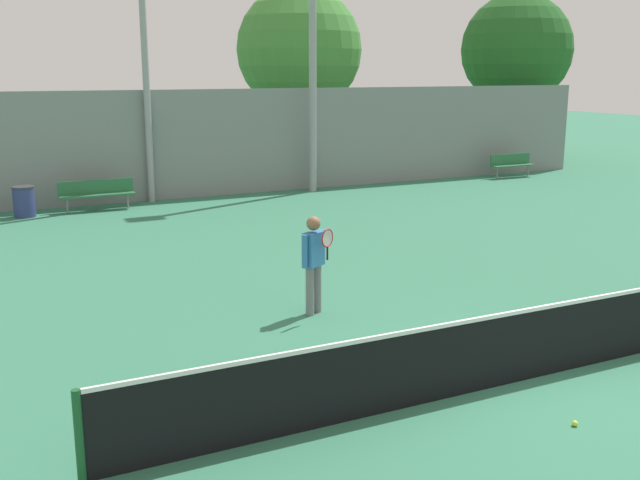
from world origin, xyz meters
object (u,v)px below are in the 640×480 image
at_px(light_pole_center_back, 313,10).
at_px(tree_green_broad, 299,50).
at_px(tennis_net, 536,342).
at_px(trash_bin, 24,202).
at_px(tennis_player, 314,258).
at_px(bench_courtside_far, 512,163).
at_px(tree_dark_dense, 516,50).
at_px(bench_courtside_near, 97,191).
at_px(tennis_ball, 575,423).

distance_m(light_pole_center_back, tree_green_broad, 4.46).
height_order(tennis_net, trash_bin, tennis_net).
relative_size(tennis_player, tree_green_broad, 0.23).
xyz_separation_m(bench_courtside_far, tree_green_broad, (-6.84, 4.46, 4.20)).
relative_size(trash_bin, tree_green_broad, 0.12).
relative_size(tennis_net, tree_green_broad, 1.64).
bearing_deg(tennis_net, bench_courtside_far, 50.30).
distance_m(tennis_player, tree_green_broad, 17.77).
height_order(light_pole_center_back, tree_green_broad, light_pole_center_back).
bearing_deg(tree_dark_dense, tennis_net, -129.81).
bearing_deg(bench_courtside_near, tennis_ball, -81.82).
bearing_deg(tree_green_broad, bench_courtside_near, -152.61).
distance_m(bench_courtside_far, tree_dark_dense, 6.80).
xyz_separation_m(tennis_player, tennis_ball, (0.89, -5.02, -0.92)).
xyz_separation_m(tree_green_broad, tree_dark_dense, (10.24, -0.44, 0.10)).
bearing_deg(trash_bin, tennis_player, -72.83).
distance_m(tennis_net, tennis_ball, 1.48).
bearing_deg(bench_courtside_far, tree_green_broad, 146.88).
bearing_deg(trash_bin, bench_courtside_near, 3.24).
relative_size(tennis_net, tree_dark_dense, 1.62).
bearing_deg(tree_dark_dense, tennis_ball, -128.94).
xyz_separation_m(tennis_player, bench_courtside_near, (-1.47, 11.37, -0.40)).
distance_m(tennis_net, tennis_player, 4.02).
distance_m(tennis_net, bench_courtside_near, 15.37).
height_order(tennis_ball, tree_green_broad, tree_green_broad).
relative_size(light_pole_center_back, tennis_ball, 147.09).
distance_m(bench_courtside_far, light_pole_center_back, 9.83).
bearing_deg(tennis_ball, bench_courtside_near, 98.18).
bearing_deg(tennis_player, tennis_net, -96.75).
bearing_deg(light_pole_center_back, tree_dark_dense, 17.36).
distance_m(tennis_player, bench_courtside_near, 11.47).
distance_m(bench_courtside_near, tree_dark_dense, 19.74).
xyz_separation_m(tennis_net, bench_courtside_near, (-2.91, 15.10, 0.05)).
relative_size(bench_courtside_near, light_pole_center_back, 0.21).
bearing_deg(bench_courtside_far, light_pole_center_back, 177.36).
bearing_deg(tree_green_broad, tennis_net, -106.25).
xyz_separation_m(bench_courtside_near, trash_bin, (-2.01, -0.11, -0.12)).
height_order(tennis_net, tennis_player, tennis_player).
bearing_deg(trash_bin, tennis_ball, -74.99).
distance_m(tennis_net, trash_bin, 15.77).
bearing_deg(tennis_player, tree_dark_dense, 13.72).
height_order(bench_courtside_far, trash_bin, bench_courtside_far).
xyz_separation_m(trash_bin, tennis_ball, (4.36, -16.27, -0.40)).
distance_m(light_pole_center_back, tennis_ball, 18.40).
distance_m(bench_courtside_near, bench_courtside_far, 15.44).
bearing_deg(bench_courtside_near, tree_dark_dense, 12.05).
bearing_deg(tennis_ball, tennis_player, 100.01).
relative_size(tennis_player, tennis_ball, 24.48).
distance_m(bench_courtside_near, light_pole_center_back, 8.96).
relative_size(tennis_player, bench_courtside_far, 0.89).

